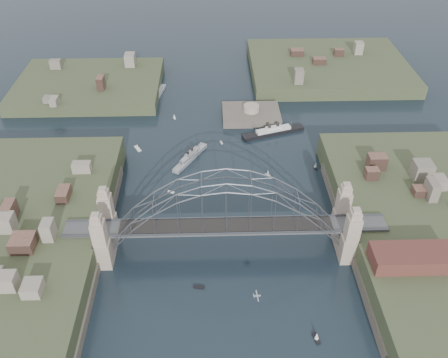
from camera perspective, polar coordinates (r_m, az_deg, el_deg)
ground at (r=130.04m, az=0.23°, el=-8.34°), size 500.00×500.00×0.00m
bridge at (r=121.52m, az=0.25°, el=-4.28°), size 84.00×13.80×24.60m
shore_west at (r=139.53m, az=-24.23°, el=-7.54°), size 50.50×90.00×12.00m
shore_east at (r=142.12m, az=24.18°, el=-6.58°), size 50.50×90.00×12.00m
headland_nw at (r=213.91m, az=-15.78°, el=10.29°), size 60.00×45.00×9.00m
headland_ne at (r=227.26m, az=12.31°, el=12.55°), size 70.00×55.00×9.50m
fort_island at (r=186.54m, az=3.25°, el=7.25°), size 22.00×16.00×9.40m
wharf_shed at (r=122.56m, az=21.77°, el=-8.75°), size 20.00×8.00×4.00m
finger_pier at (r=119.39m, az=20.67°, el=-16.85°), size 4.00×22.00×1.40m
naval_cruiser_near at (r=162.26m, az=-4.08°, el=2.63°), size 11.53×17.35×5.59m
naval_cruiser_far at (r=204.19m, az=-7.86°, el=10.15°), size 5.32×15.91×5.33m
ocean_liner at (r=176.43m, az=5.92°, el=5.66°), size 23.74×10.61×5.87m
aeroplane at (r=110.47m, az=3.91°, el=-13.80°), size 1.71×3.19×0.46m
small_boat_a at (r=148.78m, az=-6.37°, el=-1.56°), size 2.25×1.48×0.45m
small_boat_b at (r=154.99m, az=5.29°, el=0.71°), size 2.04×1.73×2.38m
small_boat_c at (r=121.16m, az=-3.04°, el=-12.80°), size 2.87×1.43×0.45m
small_boat_d at (r=160.61m, az=10.90°, el=1.57°), size 1.25×2.44×2.38m
small_boat_e at (r=169.93m, az=-10.32°, el=3.74°), size 3.00×3.99×2.38m
small_boat_f at (r=170.54m, az=-0.33°, el=4.41°), size 1.12×1.81×1.43m
small_boat_g at (r=113.60m, az=11.03°, el=-18.07°), size 1.60×3.11×2.38m
small_boat_h at (r=185.88m, az=-5.98°, el=7.44°), size 1.36×2.03×2.38m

